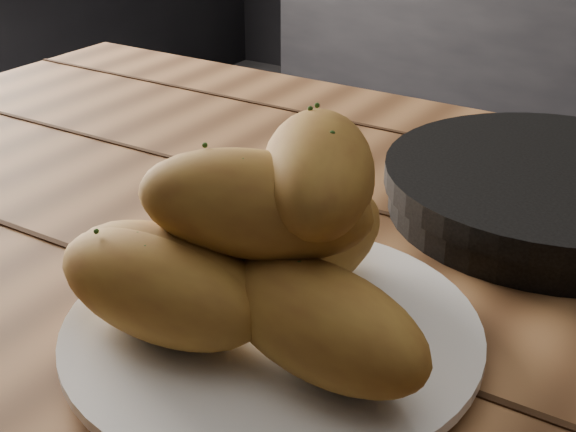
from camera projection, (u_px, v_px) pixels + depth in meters
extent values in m
cube|color=#946237|center=(369.00, 293.00, 0.64)|extent=(1.40, 0.86, 0.04)
cylinder|color=brown|center=(118.00, 281.00, 1.39)|extent=(0.07, 0.07, 0.71)
cylinder|color=white|center=(272.00, 338.00, 0.54)|extent=(0.26, 0.26, 0.01)
cylinder|color=white|center=(272.00, 328.00, 0.54)|extent=(0.28, 0.28, 0.01)
ellipsoid|color=#AF8530|center=(168.00, 279.00, 0.52)|extent=(0.16, 0.07, 0.07)
ellipsoid|color=#AF8530|center=(320.00, 321.00, 0.48)|extent=(0.17, 0.10, 0.07)
ellipsoid|color=#AF8530|center=(310.00, 242.00, 0.57)|extent=(0.09, 0.16, 0.07)
ellipsoid|color=#AF8530|center=(252.00, 204.00, 0.50)|extent=(0.17, 0.11, 0.07)
ellipsoid|color=#AF8530|center=(318.00, 172.00, 0.51)|extent=(0.14, 0.16, 0.07)
ellipsoid|color=#AF8530|center=(158.00, 287.00, 0.51)|extent=(0.16, 0.08, 0.07)
cylinder|color=black|center=(552.00, 199.00, 0.72)|extent=(0.29, 0.29, 0.03)
cylinder|color=black|center=(556.00, 179.00, 0.71)|extent=(0.30, 0.30, 0.02)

